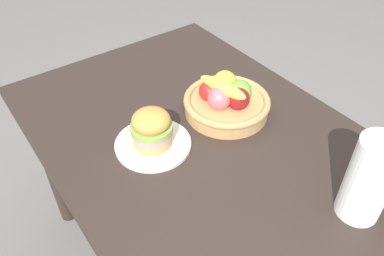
# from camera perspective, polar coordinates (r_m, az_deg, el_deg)

# --- Properties ---
(dining_table) EXTENTS (1.40, 0.90, 0.75)m
(dining_table) POSITION_cam_1_polar(r_m,az_deg,el_deg) (1.27, 2.70, -5.66)
(dining_table) COLOR #2D231E
(dining_table) RESTS_ON ground_plane
(plate) EXTENTS (0.23, 0.23, 0.01)m
(plate) POSITION_cam_1_polar(r_m,az_deg,el_deg) (1.20, -5.74, -2.36)
(plate) COLOR silver
(plate) RESTS_ON dining_table
(sandwich) EXTENTS (0.13, 0.13, 0.12)m
(sandwich) POSITION_cam_1_polar(r_m,az_deg,el_deg) (1.15, -5.96, 0.01)
(sandwich) COLOR tan
(sandwich) RESTS_ON plate
(fruit_basket) EXTENTS (0.29, 0.29, 0.14)m
(fruit_basket) POSITION_cam_1_polar(r_m,az_deg,el_deg) (1.29, 5.12, 4.08)
(fruit_basket) COLOR tan
(fruit_basket) RESTS_ON dining_table
(paper_towel_roll) EXTENTS (0.11, 0.11, 0.24)m
(paper_towel_roll) POSITION_cam_1_polar(r_m,az_deg,el_deg) (1.03, 24.64, -6.93)
(paper_towel_roll) COLOR white
(paper_towel_roll) RESTS_ON dining_table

